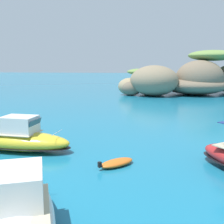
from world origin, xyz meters
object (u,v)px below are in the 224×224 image
object	(u,v)px
islet_large	(204,78)
dinghy_tender	(117,163)
motorboat_white	(18,220)
motorboat_yellow	(16,139)
islet_small	(149,82)

from	to	relation	value
islet_large	dinghy_tender	distance (m)	50.56
dinghy_tender	motorboat_white	bearing A→B (deg)	-106.25
motorboat_yellow	motorboat_white	xyz separation A→B (m)	(5.85, -10.97, 0.02)
motorboat_yellow	islet_large	bearing A→B (deg)	65.19
islet_large	motorboat_white	size ratio (longest dim) A/B	2.54
islet_large	dinghy_tender	xyz separation A→B (m)	(-13.09, -48.73, -3.28)
motorboat_white	dinghy_tender	size ratio (longest dim) A/B	3.72
islet_large	motorboat_yellow	xyz separation A→B (m)	(-21.48, -46.46, -2.59)
motorboat_yellow	dinghy_tender	world-z (taller)	motorboat_yellow
motorboat_yellow	motorboat_white	size ratio (longest dim) A/B	0.96
islet_small	motorboat_yellow	xyz separation A→B (m)	(-9.32, -41.03, -1.94)
islet_large	dinghy_tender	size ratio (longest dim) A/B	9.45
motorboat_yellow	islet_small	bearing A→B (deg)	77.21
motorboat_white	islet_small	bearing A→B (deg)	86.19
islet_large	motorboat_white	world-z (taller)	islet_large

